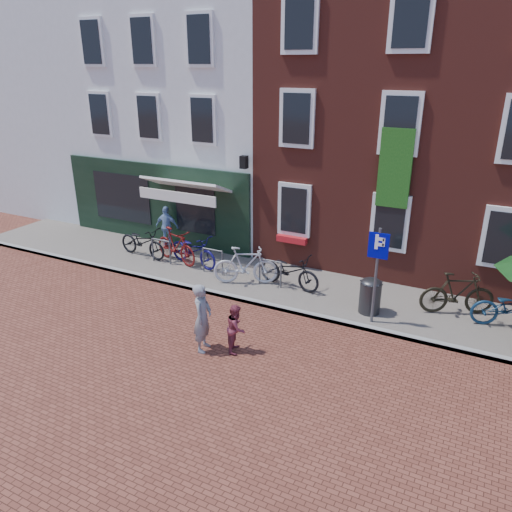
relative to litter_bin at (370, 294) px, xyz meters
The scene contains 16 objects.
ground 3.75m from the litter_bin, 166.42° to the right, with size 80.00×80.00×0.00m, color brown.
sidewalk 2.73m from the litter_bin, 166.26° to the left, with size 24.00×3.00×0.10m, color slate.
building_stucco 11.24m from the litter_bin, 144.47° to the left, with size 8.00×8.00×9.00m, color silver.
building_brick_mid 7.69m from the litter_bin, 104.53° to the left, with size 6.00×8.00×10.00m, color maroon.
filler_left 17.65m from the litter_bin, 159.13° to the left, with size 7.00×8.00×9.00m, color silver.
litter_bin is the anchor object (origin of this frame).
parking_sign 1.28m from the litter_bin, 68.54° to the right, with size 0.50×0.08×2.54m.
woman 4.59m from the litter_bin, 131.82° to the right, with size 0.61×0.40×1.68m, color gray.
boy 3.89m from the litter_bin, 127.11° to the right, with size 0.57×0.45×1.18m, color brown.
cafe_person 8.05m from the litter_bin, 167.56° to the left, with size 0.88×0.37×1.50m, color #7E9FCD.
bicycle_0 8.03m from the litter_bin, behind, with size 0.70×2.00×1.05m, color black.
bicycle_1 6.71m from the litter_bin, behind, with size 0.55×1.94×1.17m, color #5C0F0E.
bicycle_2 6.06m from the litter_bin, behind, with size 0.70×2.00×1.05m, color #130E55.
bicycle_3 3.82m from the litter_bin, behind, with size 0.55×1.94×1.17m, color #B6B7B9.
bicycle_4 2.60m from the litter_bin, 168.72° to the left, with size 0.70×2.00×1.05m, color black.
bicycle_5 2.28m from the litter_bin, 25.22° to the left, with size 0.55×1.94×1.17m, color black.
Camera 1 is at (6.13, -10.89, 6.31)m, focal length 34.24 mm.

